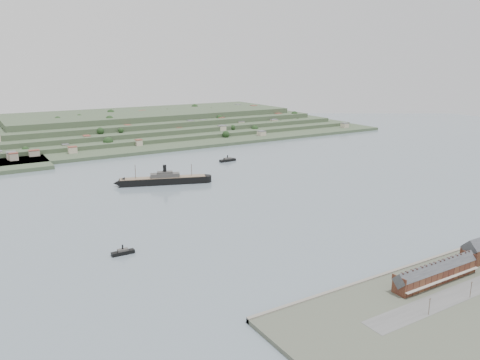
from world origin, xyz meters
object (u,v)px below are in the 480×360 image
steamship (161,180)px  tugboat (123,252)px  terrace_row (436,273)px  gabled_building (474,252)px

steamship → tugboat: bearing=-119.9°
tugboat → steamship: bearing=60.1°
terrace_row → gabled_building: 37.74m
gabled_building → steamship: bearing=107.6°
steamship → tugboat: (-79.73, -138.87, -2.48)m
steamship → tugboat: 160.15m
terrace_row → steamship: steamship is taller
gabled_building → tugboat: 197.81m
terrace_row → gabled_building: bearing=6.1°
steamship → terrace_row: bearing=-80.5°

